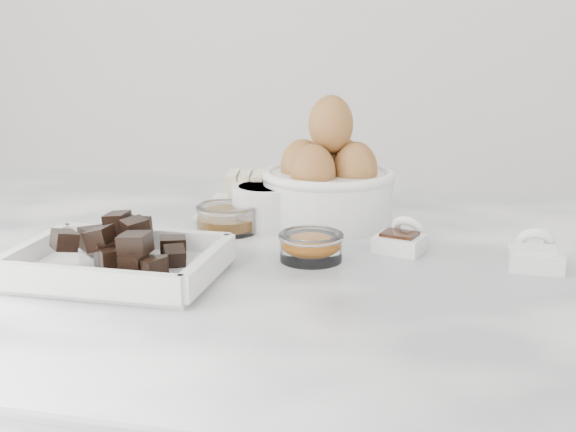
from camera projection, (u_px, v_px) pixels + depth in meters
The scene contains 9 objects.
marble_slab at pixel (265, 271), 0.93m from camera, with size 1.20×0.80×0.04m, color white.
chocolate_dish at pixel (118, 257), 0.84m from camera, with size 0.21×0.16×0.06m.
butter_plate at pixel (255, 200), 1.10m from camera, with size 0.16×0.16×0.06m.
sugar_ramekin at pixel (266, 204), 1.05m from camera, with size 0.09×0.09×0.05m.
egg_bowl at pixel (328, 182), 1.06m from camera, with size 0.18×0.18×0.17m.
honey_bowl at pixel (228, 218), 1.02m from camera, with size 0.08×0.08×0.04m.
zest_bowl at pixel (311, 245), 0.90m from camera, with size 0.07×0.07×0.03m.
vanilla_spoon at pixel (401, 239), 0.94m from camera, with size 0.06×0.08×0.04m.
salt_spoon at pixel (536, 255), 0.88m from camera, with size 0.06×0.07×0.04m.
Camera 1 is at (0.24, -0.86, 1.21)m, focal length 50.00 mm.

